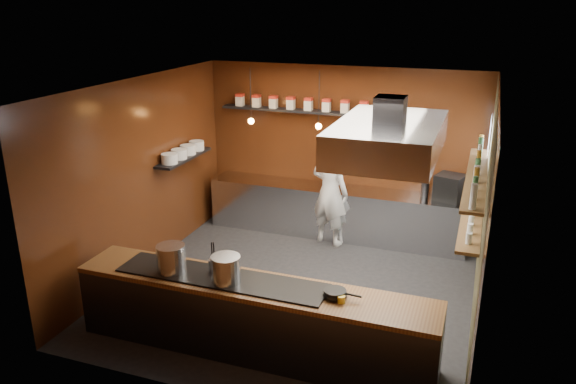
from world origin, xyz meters
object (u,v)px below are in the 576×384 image
at_px(stockpot_large, 171,258).
at_px(chef, 330,191).
at_px(espresso_machine, 450,187).
at_px(stockpot_small, 226,269).
at_px(extractor_hood, 389,138).

bearing_deg(stockpot_large, chef, 73.89).
relative_size(stockpot_large, espresso_machine, 0.82).
relative_size(stockpot_small, espresso_machine, 0.80).
relative_size(stockpot_small, chef, 0.18).
bearing_deg(chef, stockpot_large, 92.69).
bearing_deg(chef, stockpot_small, 104.38).
height_order(extractor_hood, espresso_machine, extractor_hood).
xyz_separation_m(extractor_hood, stockpot_small, (-1.59, -1.29, -1.40)).
xyz_separation_m(stockpot_large, stockpot_small, (0.74, -0.02, -0.01)).
xyz_separation_m(extractor_hood, chef, (-1.31, 2.22, -1.55)).
distance_m(espresso_machine, chef, 1.99).
bearing_deg(stockpot_large, espresso_machine, 52.92).
bearing_deg(extractor_hood, espresso_machine, 76.55).
height_order(stockpot_large, espresso_machine, espresso_machine).
bearing_deg(stockpot_small, extractor_hood, 39.10).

